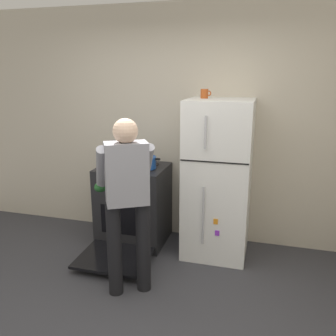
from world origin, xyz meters
TOP-DOWN VIEW (x-y plane):
  - kitchen_wall_back at (0.00, 1.95)m, footprint 6.00×0.10m
  - refrigerator at (0.49, 1.57)m, footprint 0.68×0.72m
  - stove_range at (-0.48, 1.55)m, footprint 0.76×1.23m
  - person_cook at (-0.17, 0.62)m, footprint 0.64×0.67m
  - red_pot at (-0.32, 1.52)m, footprint 0.36×0.26m
  - coffee_mug at (0.32, 1.62)m, footprint 0.11×0.08m

SIDE VIEW (x-z plane):
  - stove_range at x=-0.48m, z-range -0.01..0.91m
  - refrigerator at x=0.49m, z-range 0.00..1.70m
  - person_cook at x=-0.17m, z-range 0.15..1.75m
  - red_pot at x=-0.32m, z-range 0.92..1.05m
  - kitchen_wall_back at x=0.00m, z-range 0.00..2.70m
  - coffee_mug at x=0.32m, z-range 1.70..1.79m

